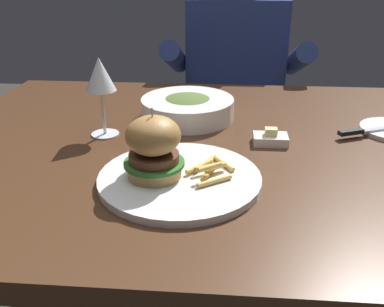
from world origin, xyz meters
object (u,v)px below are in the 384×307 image
object	(u,v)px
butter_dish	(270,138)
soup_bowl	(188,108)
main_plate	(180,179)
diner_person	(233,109)
wine_glass	(100,77)
burger_sandwich	(154,147)
table_knife	(376,129)

from	to	relation	value
butter_dish	soup_bowl	bearing A→B (deg)	143.73
main_plate	diner_person	xyz separation A→B (m)	(0.11, 0.94, -0.18)
wine_glass	soup_bowl	world-z (taller)	wine_glass
main_plate	burger_sandwich	distance (m)	0.08
burger_sandwich	main_plate	bearing A→B (deg)	5.62
butter_dish	diner_person	bearing A→B (deg)	95.16
main_plate	wine_glass	bearing A→B (deg)	132.62
wine_glass	diner_person	bearing A→B (deg)	67.14
table_knife	diner_person	distance (m)	0.77
butter_dish	table_knife	bearing A→B (deg)	15.57
table_knife	butter_dish	world-z (taller)	butter_dish
wine_glass	diner_person	xyz separation A→B (m)	(0.31, 0.73, -0.31)
main_plate	table_knife	size ratio (longest dim) A/B	1.30
wine_glass	main_plate	bearing A→B (deg)	-47.38
diner_person	soup_bowl	bearing A→B (deg)	-102.00
burger_sandwich	diner_person	bearing A→B (deg)	80.55
soup_bowl	diner_person	distance (m)	0.65
wine_glass	soup_bowl	xyz separation A→B (m)	(0.18, 0.13, -0.11)
burger_sandwich	soup_bowl	distance (m)	0.35
table_knife	wine_glass	bearing A→B (deg)	-175.28
burger_sandwich	wine_glass	size ratio (longest dim) A/B	0.72
main_plate	soup_bowl	xyz separation A→B (m)	(-0.02, 0.34, 0.02)
burger_sandwich	wine_glass	world-z (taller)	wine_glass
wine_glass	butter_dish	world-z (taller)	wine_glass
soup_bowl	diner_person	xyz separation A→B (m)	(0.13, 0.60, -0.21)
main_plate	diner_person	bearing A→B (deg)	83.19
main_plate	wine_glass	size ratio (longest dim) A/B	1.65
main_plate	diner_person	distance (m)	0.96
burger_sandwich	wine_glass	bearing A→B (deg)	124.76
butter_dish	soup_bowl	size ratio (longest dim) A/B	0.32
table_knife	soup_bowl	distance (m)	0.45
soup_bowl	diner_person	bearing A→B (deg)	78.00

